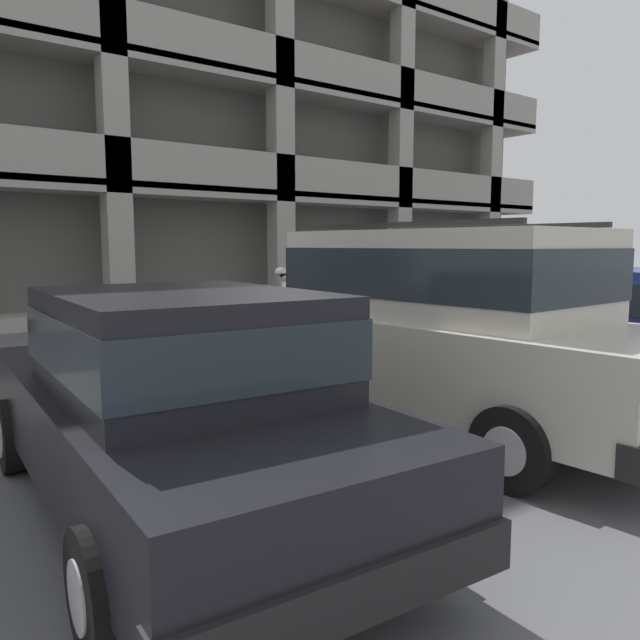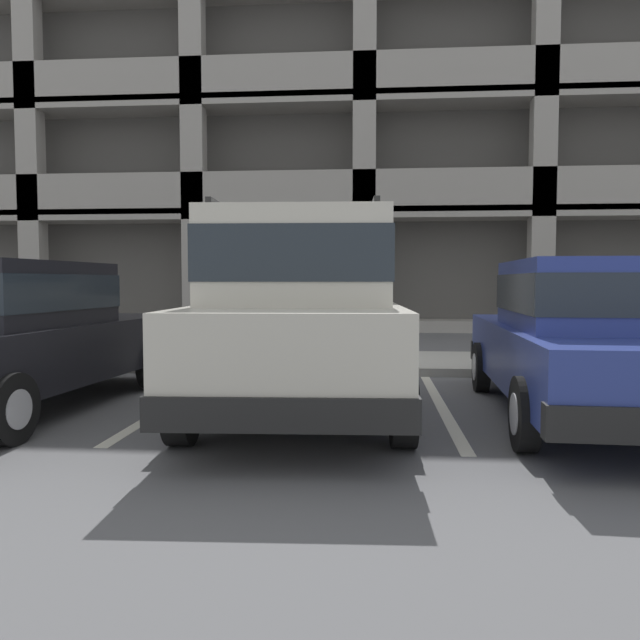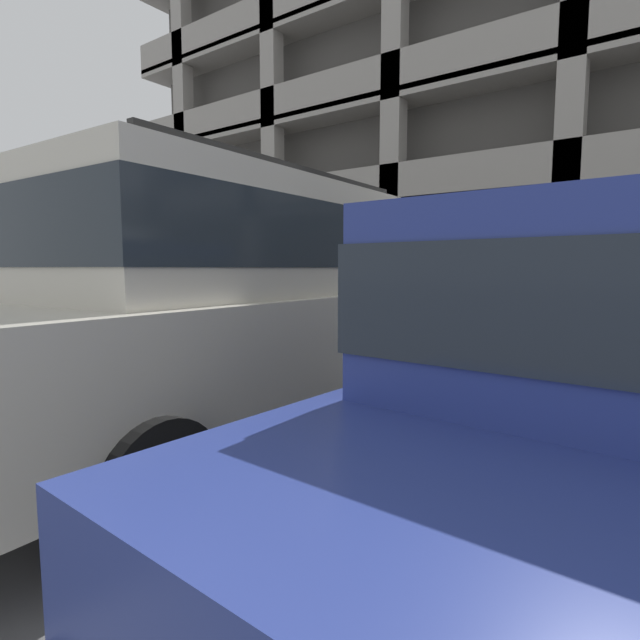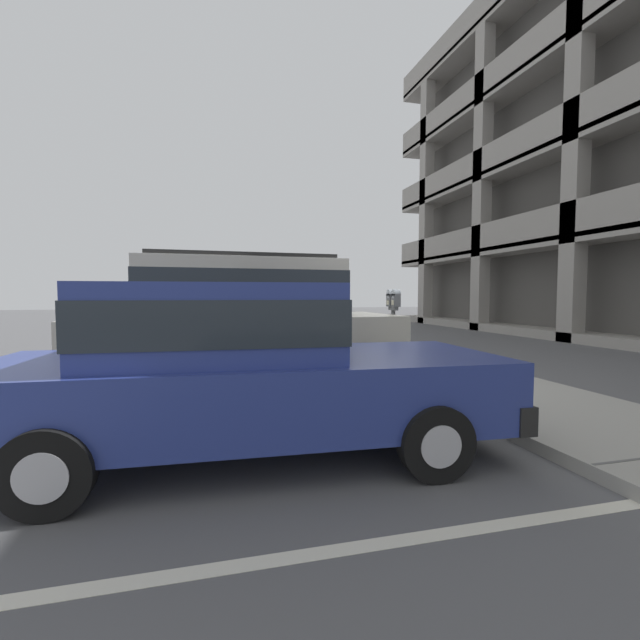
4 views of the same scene
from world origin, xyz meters
name	(u,v)px [view 3 (image 3 of 4)]	position (x,y,z in m)	size (l,w,h in m)	color
ground_plane	(370,388)	(0.00, 0.00, -0.05)	(80.00, 80.00, 0.10)	#565659
sidewalk	(419,362)	(0.00, 1.30, 0.06)	(40.00, 2.20, 0.12)	#9E9B93
parking_stall_lines	(441,444)	(1.46, -1.40, 0.00)	(11.82, 4.80, 0.01)	silver
silver_suv	(230,300)	(0.01, -2.18, 1.09)	(2.16, 4.86, 2.03)	beige
red_sedan	(23,315)	(-2.97, -2.46, 0.82)	(2.07, 4.60, 1.54)	black
parking_meter_near	(381,281)	(-0.06, 0.35, 1.18)	(0.35, 0.12, 1.42)	#595B60
parking_garage	(605,115)	(0.49, 13.24, 6.03)	(32.00, 10.00, 13.25)	#54514D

